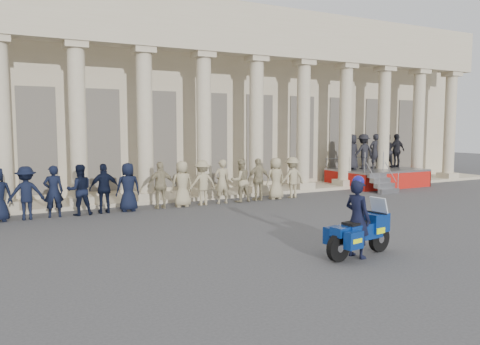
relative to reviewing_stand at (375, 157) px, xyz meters
The scene contains 6 objects.
ground 13.87m from the reviewing_stand, 144.37° to the right, with size 90.00×90.00×0.00m, color #3C3C3F.
building 13.40m from the reviewing_stand, 149.07° to the left, with size 40.00×12.50×9.00m.
officer_rank 15.44m from the reviewing_stand, behind, with size 19.36×0.68×1.81m.
reviewing_stand is the anchor object (origin of this frame).
motorcycle 14.52m from the reviewing_stand, 134.89° to the right, with size 2.15×0.98×1.38m.
rider 14.60m from the reviewing_stand, 135.16° to the right, with size 0.55×0.74×1.97m.
Camera 1 is at (-6.68, -10.68, 3.08)m, focal length 35.00 mm.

